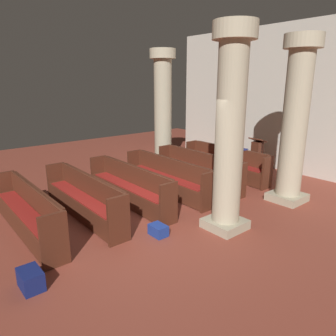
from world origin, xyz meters
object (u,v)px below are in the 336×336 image
at_px(pew_row_5, 27,210).
at_px(kneeler_box_blue, 158,230).
at_px(pew_row_4, 83,196).
at_px(pillar_aisle_side, 295,120).
at_px(pillar_far_side, 163,108).
at_px(pew_row_2, 167,176).
at_px(pillar_aisle_rear, 230,129).
at_px(pew_row_3, 129,185).
at_px(pew_row_1, 199,168).
at_px(kneeler_box_navy, 31,279).
at_px(pew_row_0, 225,162).
at_px(hymn_book, 244,149).
at_px(lectern, 256,157).

distance_m(pew_row_5, kneeler_box_blue, 2.50).
xyz_separation_m(pew_row_4, pillar_aisle_side, (2.25, 4.20, 1.49)).
relative_size(pew_row_5, pillar_far_side, 0.78).
relative_size(pew_row_2, pillar_aisle_rear, 0.78).
xyz_separation_m(pew_row_3, pillar_aisle_side, (2.25, 3.06, 1.49)).
relative_size(pew_row_4, kneeler_box_blue, 8.47).
distance_m(pew_row_1, kneeler_box_blue, 3.20).
distance_m(pillar_aisle_rear, kneeler_box_navy, 4.01).
relative_size(pew_row_0, pillar_aisle_side, 0.78).
distance_m(pew_row_1, pillar_aisle_side, 2.81).
height_order(pew_row_2, pillar_aisle_side, pillar_aisle_side).
bearing_deg(pillar_aisle_side, pew_row_1, -160.86).
bearing_deg(pillar_aisle_side, hymn_book, 162.48).
height_order(pew_row_1, pew_row_5, same).
bearing_deg(kneeler_box_blue, pew_row_0, 113.08).
relative_size(pillar_aisle_side, pillar_far_side, 1.00).
distance_m(pew_row_5, hymn_book, 5.93).
relative_size(pew_row_4, kneeler_box_navy, 7.12).
relative_size(pillar_far_side, kneeler_box_blue, 10.86).
relative_size(pew_row_0, hymn_book, 15.64).
bearing_deg(pew_row_1, pew_row_2, -90.00).
bearing_deg(pew_row_2, lectern, 86.74).
relative_size(kneeler_box_navy, kneeler_box_blue, 1.19).
bearing_deg(hymn_book, pillar_far_side, -163.15).
xyz_separation_m(pillar_far_side, hymn_book, (2.70, 0.82, -1.05)).
bearing_deg(pew_row_5, pew_row_3, 90.00).
bearing_deg(pew_row_1, hymn_book, 69.25).
distance_m(pew_row_0, pillar_aisle_side, 2.72).
relative_size(pew_row_0, pew_row_1, 1.00).
height_order(hymn_book, kneeler_box_blue, hymn_book).
relative_size(pew_row_0, kneeler_box_blue, 8.47).
bearing_deg(pew_row_2, kneeler_box_navy, -66.11).
distance_m(pew_row_0, pillar_far_side, 2.73).
xyz_separation_m(pillar_far_side, kneeler_box_navy, (3.93, -5.57, -1.82)).
height_order(pew_row_0, kneeler_box_blue, pew_row_0).
xyz_separation_m(pew_row_5, hymn_book, (0.50, 5.89, 0.43)).
bearing_deg(kneeler_box_navy, pew_row_2, 113.89).
bearing_deg(pew_row_4, pillar_aisle_side, 61.84).
xyz_separation_m(pew_row_2, pew_row_5, (0.00, -3.42, 0.00)).
xyz_separation_m(hymn_book, kneeler_box_blue, (1.14, -4.05, -0.80)).
relative_size(pew_row_3, pew_row_4, 1.00).
relative_size(pillar_far_side, pillar_aisle_rear, 1.00).
relative_size(pew_row_0, pew_row_2, 1.00).
xyz_separation_m(pew_row_0, kneeler_box_blue, (1.64, -3.86, -0.37)).
xyz_separation_m(pew_row_2, pillar_aisle_side, (2.25, 1.92, 1.49)).
xyz_separation_m(pew_row_5, lectern, (0.20, 6.98, -0.02)).
height_order(pew_row_0, pew_row_2, same).
xyz_separation_m(pew_row_1, hymn_book, (0.50, 1.33, 0.43)).
height_order(pew_row_4, lectern, lectern).
height_order(pew_row_3, pillar_far_side, pillar_far_side).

